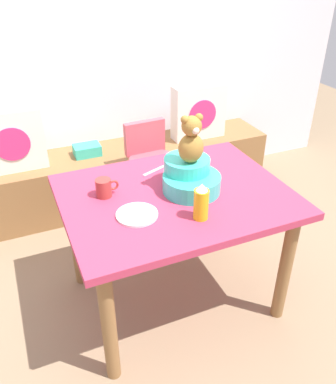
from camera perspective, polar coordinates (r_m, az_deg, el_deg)
name	(u,v)px	position (r m, az deg, el deg)	size (l,w,h in m)	color
ground_plane	(174,296)	(2.53, 0.92, -14.61)	(8.00, 8.00, 0.00)	#8C7256
back_wall	(95,32)	(3.20, -10.46, 21.58)	(4.40, 0.10, 2.60)	silver
window_bench	(115,176)	(3.30, -7.55, 2.31)	(2.60, 0.44, 0.46)	olive
pillow_floral_left	(11,141)	(3.00, -21.49, 6.86)	(0.44, 0.15, 0.44)	white
pillow_floral_right	(199,112)	(3.34, 4.39, 11.36)	(0.44, 0.15, 0.44)	white
book_stack	(87,150)	(3.14, -11.49, 5.90)	(0.20, 0.14, 0.08)	#36BBA1
dining_table	(175,211)	(2.12, 1.07, -2.71)	(1.16, 0.90, 0.74)	#B73351
highchair	(152,163)	(2.84, -2.24, 4.17)	(0.34, 0.46, 0.79)	#D84C59
infant_seat_teal	(190,177)	(2.06, 3.16, 2.15)	(0.30, 0.33, 0.16)	#36C6B3
teddy_bear	(191,140)	(1.97, 3.34, 7.39)	(0.13, 0.12, 0.25)	olive
ketchup_bottle	(201,202)	(1.83, 4.76, -1.46)	(0.07, 0.07, 0.18)	gold
coffee_mug	(104,188)	(2.04, -9.12, 0.60)	(0.12, 0.08, 0.09)	#9E332D
dinner_plate_near	(137,215)	(1.89, -4.46, -3.24)	(0.20, 0.20, 0.01)	white
table_fork	(155,170)	(2.27, -1.91, 3.11)	(0.02, 0.17, 0.01)	silver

